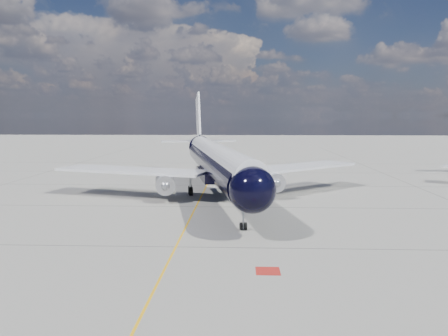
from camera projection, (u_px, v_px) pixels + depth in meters
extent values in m
plane|color=gray|center=(209.00, 180.00, 68.43)|extent=(320.00, 320.00, 0.00)
cube|color=#E9A40C|center=(207.00, 185.00, 63.47)|extent=(0.16, 160.00, 0.01)
cube|color=maroon|center=(268.00, 271.00, 28.47)|extent=(1.60, 1.60, 0.01)
cylinder|color=black|center=(217.00, 163.00, 54.37)|extent=(11.23, 38.10, 3.81)
sphere|color=black|center=(252.00, 190.00, 34.71)|extent=(4.48, 4.48, 3.81)
cone|color=black|center=(198.00, 146.00, 77.40)|extent=(5.12, 7.63, 3.81)
cylinder|color=silver|center=(217.00, 155.00, 54.26)|extent=(10.80, 39.90, 2.97)
cube|color=black|center=(253.00, 183.00, 34.45)|extent=(2.60, 1.65, 0.55)
cube|color=silver|center=(132.00, 170.00, 54.31)|extent=(19.88, 10.32, 0.32)
cube|color=silver|center=(294.00, 167.00, 57.59)|extent=(18.06, 16.08, 0.32)
cube|color=black|center=(217.00, 174.00, 54.54)|extent=(6.10, 10.66, 1.00)
cylinder|color=#B4B4BC|center=(165.00, 183.00, 51.63)|extent=(3.11, 4.96, 2.25)
cylinder|color=#B4B4BC|center=(272.00, 180.00, 53.66)|extent=(3.11, 4.96, 2.25)
sphere|color=gray|center=(165.00, 186.00, 49.57)|extent=(1.30, 1.30, 1.10)
sphere|color=gray|center=(276.00, 183.00, 51.60)|extent=(1.30, 1.30, 1.10)
cube|color=silver|center=(165.00, 177.00, 51.74)|extent=(0.85, 3.19, 1.10)
cube|color=silver|center=(271.00, 174.00, 53.77)|extent=(0.85, 3.19, 1.10)
cube|color=silver|center=(198.00, 117.00, 76.30)|extent=(1.57, 6.30, 8.55)
cube|color=silver|center=(198.00, 141.00, 77.30)|extent=(13.41, 5.71, 0.22)
cylinder|color=gray|center=(243.00, 216.00, 38.50)|extent=(0.21, 0.21, 2.11)
cylinder|color=black|center=(241.00, 226.00, 38.58)|extent=(0.31, 0.72, 0.70)
cylinder|color=black|center=(246.00, 226.00, 38.64)|extent=(0.31, 0.72, 0.70)
cylinder|color=gray|center=(190.00, 184.00, 55.69)|extent=(0.31, 0.31, 1.90)
cylinder|color=gray|center=(240.00, 183.00, 56.68)|extent=(0.31, 0.31, 1.90)
cylinder|color=black|center=(191.00, 191.00, 55.24)|extent=(0.66, 1.17, 1.10)
cylinder|color=black|center=(190.00, 190.00, 56.32)|extent=(0.66, 1.17, 1.10)
cylinder|color=black|center=(241.00, 190.00, 56.24)|extent=(0.66, 1.17, 1.10)
cylinder|color=black|center=(239.00, 189.00, 57.32)|extent=(0.66, 1.17, 1.10)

